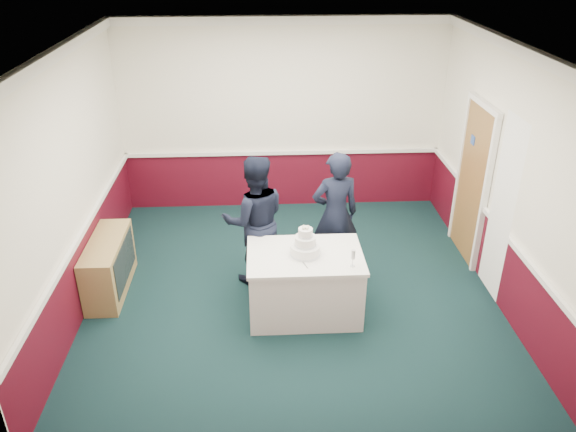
{
  "coord_description": "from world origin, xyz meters",
  "views": [
    {
      "loc": [
        -0.36,
        -5.93,
        4.08
      ],
      "look_at": [
        -0.05,
        -0.1,
        1.1
      ],
      "focal_mm": 35.0,
      "sensor_mm": 36.0,
      "label": 1
    }
  ],
  "objects_px": {
    "person_man": "(255,221)",
    "person_woman": "(335,214)",
    "cake_table": "(305,283)",
    "wedding_cake": "(305,246)",
    "cake_knife": "(304,263)",
    "champagne_flute": "(353,255)",
    "sideboard": "(109,266)"
  },
  "relations": [
    {
      "from": "person_man",
      "to": "person_woman",
      "type": "bearing_deg",
      "value": -179.31
    },
    {
      "from": "cake_table",
      "to": "wedding_cake",
      "type": "relative_size",
      "value": 3.63
    },
    {
      "from": "cake_table",
      "to": "wedding_cake",
      "type": "xyz_separation_m",
      "value": [
        -0.0,
        0.0,
        0.5
      ]
    },
    {
      "from": "cake_knife",
      "to": "person_man",
      "type": "height_order",
      "value": "person_man"
    },
    {
      "from": "cake_table",
      "to": "champagne_flute",
      "type": "distance_m",
      "value": 0.78
    },
    {
      "from": "cake_knife",
      "to": "champagne_flute",
      "type": "distance_m",
      "value": 0.55
    },
    {
      "from": "person_man",
      "to": "person_woman",
      "type": "xyz_separation_m",
      "value": [
        1.03,
        0.14,
        -0.01
      ]
    },
    {
      "from": "champagne_flute",
      "to": "person_woman",
      "type": "distance_m",
      "value": 1.16
    },
    {
      "from": "person_man",
      "to": "champagne_flute",
      "type": "bearing_deg",
      "value": 129.38
    },
    {
      "from": "person_woman",
      "to": "sideboard",
      "type": "bearing_deg",
      "value": -3.86
    },
    {
      "from": "wedding_cake",
      "to": "cake_knife",
      "type": "bearing_deg",
      "value": -98.53
    },
    {
      "from": "cake_table",
      "to": "person_man",
      "type": "distance_m",
      "value": 1.03
    },
    {
      "from": "cake_knife",
      "to": "person_woman",
      "type": "height_order",
      "value": "person_woman"
    },
    {
      "from": "champagne_flute",
      "to": "person_man",
      "type": "distance_m",
      "value": 1.48
    },
    {
      "from": "wedding_cake",
      "to": "champagne_flute",
      "type": "height_order",
      "value": "wedding_cake"
    },
    {
      "from": "cake_knife",
      "to": "champagne_flute",
      "type": "relative_size",
      "value": 1.07
    },
    {
      "from": "wedding_cake",
      "to": "person_man",
      "type": "bearing_deg",
      "value": 127.87
    },
    {
      "from": "person_man",
      "to": "person_woman",
      "type": "height_order",
      "value": "person_man"
    },
    {
      "from": "cake_table",
      "to": "wedding_cake",
      "type": "height_order",
      "value": "wedding_cake"
    },
    {
      "from": "cake_table",
      "to": "cake_knife",
      "type": "height_order",
      "value": "cake_knife"
    },
    {
      "from": "cake_knife",
      "to": "person_woman",
      "type": "relative_size",
      "value": 0.13
    },
    {
      "from": "wedding_cake",
      "to": "person_woman",
      "type": "bearing_deg",
      "value": 62.56
    },
    {
      "from": "cake_table",
      "to": "cake_knife",
      "type": "distance_m",
      "value": 0.44
    },
    {
      "from": "champagne_flute",
      "to": "person_woman",
      "type": "bearing_deg",
      "value": 92.25
    },
    {
      "from": "sideboard",
      "to": "person_woman",
      "type": "height_order",
      "value": "person_woman"
    },
    {
      "from": "cake_knife",
      "to": "champagne_flute",
      "type": "xyz_separation_m",
      "value": [
        0.53,
        -0.08,
        0.14
      ]
    },
    {
      "from": "cake_knife",
      "to": "cake_table",
      "type": "bearing_deg",
      "value": 62.09
    },
    {
      "from": "cake_knife",
      "to": "sideboard",
      "type": "bearing_deg",
      "value": 142.49
    },
    {
      "from": "cake_table",
      "to": "champagne_flute",
      "type": "bearing_deg",
      "value": -29.25
    },
    {
      "from": "sideboard",
      "to": "cake_table",
      "type": "relative_size",
      "value": 0.91
    },
    {
      "from": "wedding_cake",
      "to": "person_woman",
      "type": "xyz_separation_m",
      "value": [
        0.45,
        0.88,
        -0.06
      ]
    },
    {
      "from": "sideboard",
      "to": "champagne_flute",
      "type": "distance_m",
      "value": 3.08
    }
  ]
}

